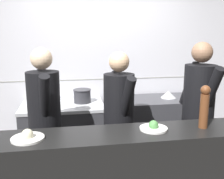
{
  "coord_description": "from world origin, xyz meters",
  "views": [
    {
      "loc": [
        -0.49,
        -2.37,
        1.82
      ],
      "look_at": [
        0.04,
        0.73,
        1.15
      ],
      "focal_mm": 42.0,
      "sensor_mm": 36.0,
      "label": 1
    }
  ],
  "objects": [
    {
      "name": "plated_dish_main",
      "position": [
        -0.82,
        -0.35,
        1.03
      ],
      "size": [
        0.26,
        0.26,
        0.09
      ],
      "color": "white",
      "rests_on": "pass_counter"
    },
    {
      "name": "chef_line",
      "position": [
        0.97,
        0.31,
        0.97
      ],
      "size": [
        0.38,
        0.76,
        1.74
      ],
      "rotation": [
        0.0,
        0.0,
        0.09
      ],
      "color": "black",
      "rests_on": "ground_plane"
    },
    {
      "name": "sauce_pot",
      "position": [
        -0.3,
        1.18,
        0.98
      ],
      "size": [
        0.25,
        0.25,
        0.19
      ],
      "color": "#2D2D33",
      "rests_on": "oven_range"
    },
    {
      "name": "plated_dish_appetiser",
      "position": [
        0.23,
        -0.31,
        1.03
      ],
      "size": [
        0.24,
        0.24,
        0.08
      ],
      "color": "white",
      "rests_on": "pass_counter"
    },
    {
      "name": "stock_pot",
      "position": [
        -0.84,
        1.17,
        0.97
      ],
      "size": [
        0.25,
        0.25,
        0.16
      ],
      "color": "#2D2D33",
      "rests_on": "oven_range"
    },
    {
      "name": "wall_back_tiled",
      "position": [
        0.0,
        1.52,
        1.3
      ],
      "size": [
        8.0,
        0.06,
        2.6
      ],
      "color": "silver",
      "rests_on": "ground_plane"
    },
    {
      "name": "chef_sous",
      "position": [
        0.05,
        0.34,
        0.91
      ],
      "size": [
        0.4,
        0.72,
        1.64
      ],
      "rotation": [
        0.0,
        0.0,
        0.21
      ],
      "color": "black",
      "rests_on": "ground_plane"
    },
    {
      "name": "oven_range",
      "position": [
        -0.58,
        1.12,
        0.44
      ],
      "size": [
        1.11,
        0.71,
        0.88
      ],
      "color": "#38383D",
      "rests_on": "ground_plane"
    },
    {
      "name": "prep_counter",
      "position": [
        0.7,
        1.12,
        0.45
      ],
      "size": [
        1.33,
        0.65,
        0.91
      ],
      "color": "#38383D",
      "rests_on": "ground_plane"
    },
    {
      "name": "chef_head_cook",
      "position": [
        -0.75,
        0.38,
        0.94
      ],
      "size": [
        0.39,
        0.74,
        1.69
      ],
      "rotation": [
        0.0,
        0.0,
        0.15
      ],
      "color": "black",
      "rests_on": "ground_plane"
    },
    {
      "name": "pepper_mill",
      "position": [
        0.67,
        -0.33,
        1.21
      ],
      "size": [
        0.08,
        0.08,
        0.38
      ],
      "color": "brown",
      "rests_on": "pass_counter"
    },
    {
      "name": "mixing_bowl_steel",
      "position": [
        0.94,
        1.14,
        0.96
      ],
      "size": [
        0.22,
        0.22,
        0.1
      ],
      "color": "#B7BABF",
      "rests_on": "prep_counter"
    }
  ]
}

